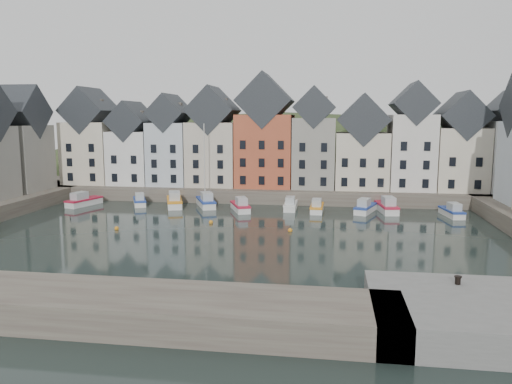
# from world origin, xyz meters

# --- Properties ---
(ground) EXTENTS (260.00, 260.00, 0.00)m
(ground) POSITION_xyz_m (0.00, 0.00, 0.00)
(ground) COLOR black
(ground) RESTS_ON ground
(far_quay) EXTENTS (90.00, 16.00, 2.00)m
(far_quay) POSITION_xyz_m (0.00, 30.00, 1.00)
(far_quay) COLOR #4E443C
(far_quay) RESTS_ON ground
(near_wall) EXTENTS (50.00, 6.00, 2.00)m
(near_wall) POSITION_xyz_m (-10.00, -22.00, 1.00)
(near_wall) COLOR #4E443C
(near_wall) RESTS_ON ground
(hillside) EXTENTS (153.60, 70.40, 64.00)m
(hillside) POSITION_xyz_m (0.02, 56.00, -17.96)
(hillside) COLOR #253219
(hillside) RESTS_ON ground
(far_terrace) EXTENTS (72.37, 8.16, 17.78)m
(far_terrace) POSITION_xyz_m (3.21, 28.00, 8.88)
(far_terrace) COLOR beige
(far_terrace) RESTS_ON far_quay
(mooring_buoys) EXTENTS (20.50, 5.50, 0.50)m
(mooring_buoys) POSITION_xyz_m (-4.00, 5.33, 0.15)
(mooring_buoys) COLOR orange
(mooring_buoys) RESTS_ON ground
(boat_a) EXTENTS (3.51, 6.33, 2.32)m
(boat_a) POSITION_xyz_m (-25.53, 17.27, 0.69)
(boat_a) COLOR silver
(boat_a) RESTS_ON ground
(boat_b) EXTENTS (3.70, 5.58, 2.06)m
(boat_b) POSITION_xyz_m (-17.51, 18.99, 0.61)
(boat_b) COLOR silver
(boat_b) RESTS_ON ground
(boat_c) EXTENTS (4.17, 6.96, 2.55)m
(boat_c) POSITION_xyz_m (-12.00, 18.50, 0.76)
(boat_c) COLOR silver
(boat_c) RESTS_ON ground
(boat_d) EXTENTS (4.36, 6.65, 12.22)m
(boat_d) POSITION_xyz_m (-7.42, 19.07, 0.79)
(boat_d) COLOR silver
(boat_d) RESTS_ON ground
(boat_e) EXTENTS (3.85, 6.09, 2.24)m
(boat_e) POSITION_xyz_m (-1.86, 16.58, 0.67)
(boat_e) COLOR silver
(boat_e) RESTS_ON ground
(boat_f) EXTENTS (1.75, 5.51, 2.11)m
(boat_f) POSITION_xyz_m (4.92, 18.75, 0.63)
(boat_f) COLOR silver
(boat_f) RESTS_ON ground
(boat_g) EXTENTS (1.81, 5.47, 2.09)m
(boat_g) POSITION_xyz_m (8.65, 17.50, 0.62)
(boat_g) COLOR silver
(boat_g) RESTS_ON ground
(boat_h) EXTENTS (3.56, 6.06, 2.22)m
(boat_h) POSITION_xyz_m (15.19, 17.98, 0.66)
(boat_h) COLOR silver
(boat_h) RESTS_ON ground
(boat_i) EXTENTS (2.85, 6.66, 2.48)m
(boat_i) POSITION_xyz_m (18.16, 18.75, 0.74)
(boat_i) COLOR silver
(boat_i) RESTS_ON ground
(boat_j) EXTENTS (2.47, 5.64, 2.09)m
(boat_j) POSITION_xyz_m (26.29, 16.92, 0.62)
(boat_j) COLOR silver
(boat_j) RESTS_ON ground
(mooring_bollard) EXTENTS (0.48, 0.48, 0.56)m
(mooring_bollard) POSITION_xyz_m (18.86, -17.24, 2.31)
(mooring_bollard) COLOR black
(mooring_bollard) RESTS_ON near_quay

